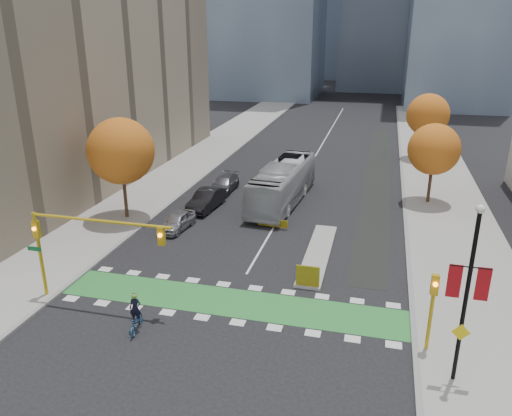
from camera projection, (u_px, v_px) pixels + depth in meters
The scene contains 22 objects.
ground at pixel (222, 316), 26.97m from camera, with size 300.00×300.00×0.00m, color black.
sidewalk_west at pixel (153, 187), 48.28m from camera, with size 7.00×120.00×0.15m, color gray.
sidewalk_east at pixel (448, 211), 42.02m from camera, with size 7.00×120.00×0.15m, color gray.
curb_west at pixel (187, 190), 47.47m from camera, with size 0.30×120.00×0.16m, color gray.
curb_east at pixel (405, 208), 42.83m from camera, with size 0.30×120.00×0.16m, color gray.
bike_crossing at pixel (230, 302), 28.33m from camera, with size 20.00×3.00×0.01m, color #297F33.
centre_line at pixel (319, 150), 63.38m from camera, with size 0.15×70.00×0.01m, color silver.
bike_lane_paint at pixel (378, 175), 52.54m from camera, with size 2.50×50.00×0.01m, color black.
median_island at pixel (318, 253), 34.21m from camera, with size 1.60×10.00×0.16m, color gray.
hazard_board at pixel (308, 276), 29.59m from camera, with size 1.40×0.12×1.30m, color yellow.
building_west at pixel (53, 51), 48.28m from camera, with size 16.00×44.00×25.00m, color gray.
tree_west at pixel (121, 151), 38.75m from camera, with size 5.20×5.20×8.22m.
tree_east_near at pixel (434, 149), 42.55m from camera, with size 4.40×4.40×7.08m.
tree_east_far at pixel (428, 115), 56.87m from camera, with size 4.80×4.80×7.65m.
traffic_signal_west at pixel (78, 237), 26.96m from camera, with size 8.53×0.56×5.20m.
traffic_signal_east at pixel (433, 301), 23.14m from camera, with size 0.35×0.43×4.10m.
banner_lamppost at pixel (467, 289), 20.44m from camera, with size 1.65×0.36×8.28m.
cyclist at pixel (136, 318), 25.46m from camera, with size 0.97×1.93×2.13m.
bus at pixel (283, 183), 43.78m from camera, with size 3.00×12.84×3.58m, color #A2A7AA.
parked_car_a at pixel (177, 221), 38.25m from camera, with size 1.60×3.99×1.36m, color #9D9EA2.
parked_car_b at pixel (207, 199), 42.61m from camera, with size 1.74×4.99×1.64m, color black.
parked_car_c at pixel (224, 184), 47.21m from camera, with size 1.97×4.84×1.40m, color #55555A.
Camera 1 is at (7.54, -22.16, 14.73)m, focal length 35.00 mm.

